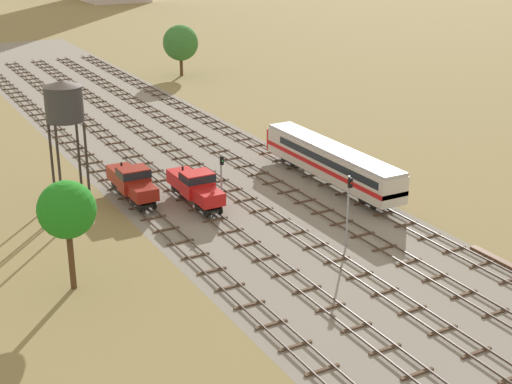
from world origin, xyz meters
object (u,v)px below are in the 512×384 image
Objects in this scene: diesel_railcar_centre_right_nearest at (331,161)px; shunter_loco_left_near at (196,185)px; shunter_loco_far_left_mid at (132,181)px; water_tower at (64,103)px; signal_post_near at (221,173)px; signal_post_nearest at (348,203)px.

shunter_loco_left_near is at bearing 174.16° from diesel_railcar_centre_right_nearest.
shunter_loco_far_left_mid is 9.40m from water_tower.
diesel_railcar_centre_right_nearest is 4.31× the size of signal_post_near.
signal_post_near is (2.33, -0.68, 1.04)m from shunter_loco_left_near.
water_tower is 26.86m from signal_post_nearest.
shunter_loco_left_near is 0.73× the size of water_tower.
signal_post_nearest is at bearing -49.99° from water_tower.
diesel_railcar_centre_right_nearest is at bearing -17.30° from water_tower.
shunter_loco_left_near is at bearing 116.43° from signal_post_nearest.
shunter_loco_left_near is (-14.00, 1.43, -0.59)m from diesel_railcar_centre_right_nearest.
shunter_loco_left_near is 13.80m from water_tower.
water_tower reaches higher than signal_post_near.
diesel_railcar_centre_right_nearest is at bearing -5.84° from shunter_loco_left_near.
signal_post_nearest is (11.67, -18.05, 1.76)m from shunter_loco_far_left_mid.
shunter_loco_far_left_mid is at bearing 122.87° from signal_post_nearest.
water_tower reaches higher than signal_post_nearest.
shunter_loco_left_near is at bearing -31.32° from water_tower.
shunter_loco_left_near is 1.78× the size of signal_post_near.
signal_post_nearest is (16.86, -20.09, -5.80)m from water_tower.
shunter_loco_far_left_mid is at bearing 146.41° from signal_post_near.
water_tower is (-9.86, 6.00, 7.56)m from shunter_loco_left_near.
signal_post_near is (-11.67, 0.75, 0.46)m from diesel_railcar_centre_right_nearest.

